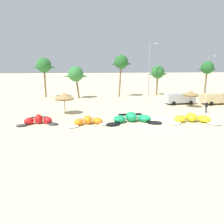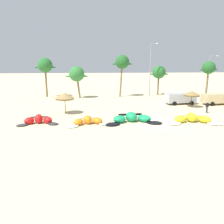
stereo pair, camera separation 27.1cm
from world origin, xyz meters
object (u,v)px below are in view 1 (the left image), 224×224
kite_left_of_center (132,118)px  kite_center (192,119)px  lamppost_west_center (208,72)px  palm_left (76,74)px  parked_car_second (179,98)px  palm_leftmost (44,66)px  kite_far_left (38,120)px  beach_umbrella_near_van (64,96)px  palm_left_of_gap (121,63)px  kite_left (88,121)px  beach_umbrella_middle (191,93)px  palm_center_right (207,68)px  person_near_kites (206,107)px  parked_van (216,98)px  lamppost_west (150,68)px  palm_center_left (158,72)px

kite_left_of_center → kite_center: size_ratio=1.07×
kite_left_of_center → lamppost_west_center: size_ratio=0.83×
lamppost_west_center → palm_left: bearing=-172.0°
parked_car_second → palm_leftmost: (-24.09, 10.49, 5.24)m
kite_far_left → beach_umbrella_near_van: (2.54, 5.01, 2.06)m
kite_center → palm_left_of_gap: palm_left_of_gap is taller
palm_left → palm_left_of_gap: bearing=6.7°
kite_left → beach_umbrella_near_van: (-3.19, 5.82, 2.10)m
beach_umbrella_near_van → beach_umbrella_middle: (19.44, 2.77, -0.29)m
kite_center → lamppost_west_center: lamppost_west_center is taller
kite_left → kite_left_of_center: bearing=5.3°
palm_leftmost → kite_left_of_center: bearing=-56.8°
palm_center_right → person_near_kites: bearing=-117.9°
kite_far_left → parked_van: 28.85m
kite_far_left → person_near_kites: (22.35, 3.53, 0.41)m
parked_van → lamppost_west: bearing=132.2°
beach_umbrella_near_van → palm_center_right: 31.30m
parked_car_second → palm_center_right: (9.28, 8.42, 4.72)m
parked_car_second → lamppost_west_center: (11.87, 12.62, 3.75)m
person_near_kites → palm_leftmost: size_ratio=0.20×
palm_leftmost → palm_left_of_gap: (15.49, -0.98, 0.60)m
beach_umbrella_middle → person_near_kites: (0.37, -4.25, -1.36)m
parked_van → palm_leftmost: (-30.18, 11.44, 5.24)m
beach_umbrella_middle → palm_center_right: 14.36m
kite_far_left → palm_leftmost: size_ratio=0.62×
beach_umbrella_middle → palm_leftmost: bearing=152.3°
beach_umbrella_near_van → beach_umbrella_middle: size_ratio=1.15×
parked_car_second → palm_left_of_gap: bearing=132.1°
kite_center → beach_umbrella_near_van: (-15.49, 6.13, 2.06)m
parked_car_second → beach_umbrella_near_van: bearing=-163.9°
palm_left_of_gap → kite_center: bearing=-75.4°
beach_umbrella_middle → parked_car_second: 2.93m
parked_van → palm_center_right: (3.19, 9.37, 4.72)m
palm_left_of_gap → lamppost_west: 5.90m
palm_leftmost → palm_center_left: (23.74, 0.69, -1.47)m
kite_far_left → palm_center_left: size_ratio=0.77×
palm_center_left → lamppost_west_center: bearing=6.7°
palm_leftmost → lamppost_west_center: (35.96, 2.12, -1.49)m
parked_van → person_near_kites: size_ratio=3.33×
beach_umbrella_near_van → lamppost_west: 21.56m
parked_van → lamppost_west: 14.13m
kite_center → palm_center_right: bearing=58.0°
kite_left_of_center → lamppost_west: (7.42, 19.58, 5.49)m
palm_center_right → lamppost_west: lamppost_west is taller
kite_left_of_center → lamppost_west: bearing=69.2°
palm_leftmost → palm_center_left: 23.79m
parked_van → kite_far_left: bearing=-160.9°
kite_left_of_center → beach_umbrella_near_van: size_ratio=2.40×
beach_umbrella_middle → person_near_kites: size_ratio=1.59×
palm_leftmost → beach_umbrella_near_van: bearing=-71.0°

